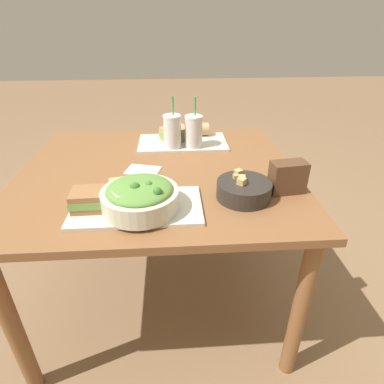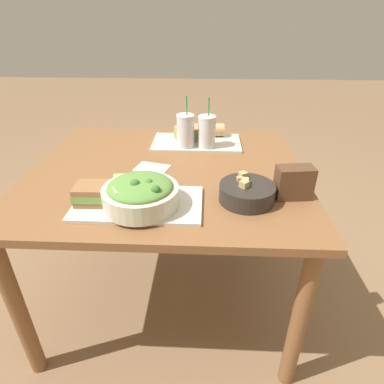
# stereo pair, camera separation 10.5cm
# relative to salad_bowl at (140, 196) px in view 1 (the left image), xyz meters

# --- Properties ---
(ground_plane) EXTENTS (12.00, 12.00, 0.00)m
(ground_plane) POSITION_rel_salad_bowl_xyz_m (0.05, 0.31, -0.78)
(ground_plane) COLOR #846647
(dining_table) EXTENTS (1.14, 1.01, 0.72)m
(dining_table) POSITION_rel_salad_bowl_xyz_m (0.05, 0.31, -0.15)
(dining_table) COLOR brown
(dining_table) RESTS_ON ground_plane
(tray_near) EXTENTS (0.44, 0.24, 0.01)m
(tray_near) POSITION_rel_salad_bowl_xyz_m (-0.02, 0.02, -0.05)
(tray_near) COLOR beige
(tray_near) RESTS_ON dining_table
(tray_far) EXTENTS (0.44, 0.24, 0.01)m
(tray_far) POSITION_rel_salad_bowl_xyz_m (0.16, 0.61, -0.05)
(tray_far) COLOR beige
(tray_far) RESTS_ON dining_table
(salad_bowl) EXTENTS (0.25, 0.25, 0.11)m
(salad_bowl) POSITION_rel_salad_bowl_xyz_m (0.00, 0.00, 0.00)
(salad_bowl) COLOR beige
(salad_bowl) RESTS_ON tray_near
(soup_bowl) EXTENTS (0.19, 0.19, 0.08)m
(soup_bowl) POSITION_rel_salad_bowl_xyz_m (0.36, 0.07, -0.03)
(soup_bowl) COLOR #2D2823
(soup_bowl) RESTS_ON dining_table
(sandwich_near) EXTENTS (0.13, 0.10, 0.06)m
(sandwich_near) POSITION_rel_salad_bowl_xyz_m (-0.16, 0.02, -0.02)
(sandwich_near) COLOR olive
(sandwich_near) RESTS_ON tray_near
(baguette_near) EXTENTS (0.13, 0.08, 0.07)m
(baguette_near) POSITION_rel_salad_bowl_xyz_m (-0.05, 0.10, -0.01)
(baguette_near) COLOR tan
(baguette_near) RESTS_ON tray_near
(sandwich_far) EXTENTS (0.16, 0.15, 0.06)m
(sandwich_far) POSITION_rel_salad_bowl_xyz_m (0.13, 0.63, -0.02)
(sandwich_far) COLOR tan
(sandwich_far) RESTS_ON tray_far
(baguette_far) EXTENTS (0.12, 0.07, 0.07)m
(baguette_far) POSITION_rel_salad_bowl_xyz_m (0.25, 0.69, -0.01)
(baguette_far) COLOR tan
(baguette_far) RESTS_ON tray_far
(drink_cup_dark) EXTENTS (0.08, 0.08, 0.24)m
(drink_cup_dark) POSITION_rel_salad_bowl_xyz_m (0.11, 0.54, 0.03)
(drink_cup_dark) COLOR silver
(drink_cup_dark) RESTS_ON tray_far
(drink_cup_red) EXTENTS (0.08, 0.08, 0.24)m
(drink_cup_red) POSITION_rel_salad_bowl_xyz_m (0.21, 0.54, 0.02)
(drink_cup_red) COLOR silver
(drink_cup_red) RESTS_ON tray_far
(chip_bag) EXTENTS (0.13, 0.08, 0.12)m
(chip_bag) POSITION_rel_salad_bowl_xyz_m (0.52, 0.10, -0.00)
(chip_bag) COLOR brown
(chip_bag) RESTS_ON dining_table
(napkin_folded) EXTENTS (0.16, 0.13, 0.00)m
(napkin_folded) POSITION_rel_salad_bowl_xyz_m (-0.01, 0.31, -0.06)
(napkin_folded) COLOR silver
(napkin_folded) RESTS_ON dining_table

